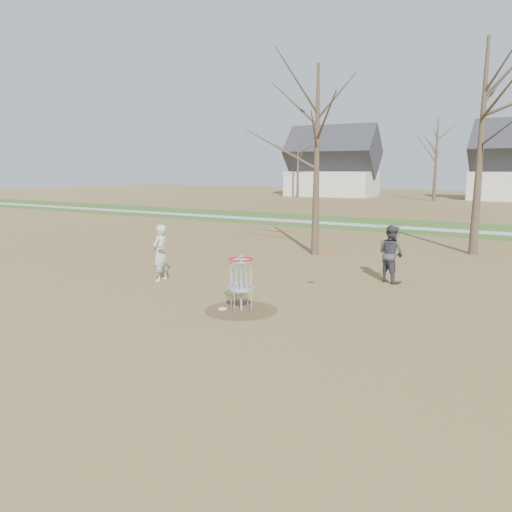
{
  "coord_description": "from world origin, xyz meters",
  "views": [
    {
      "loc": [
        6.58,
        -9.92,
        3.43
      ],
      "look_at": [
        -0.5,
        1.5,
        1.1
      ],
      "focal_mm": 35.0,
      "sensor_mm": 36.0,
      "label": 1
    }
  ],
  "objects_px": {
    "player_standing": "(160,253)",
    "disc_grounded": "(223,309)",
    "player_throwing": "(391,254)",
    "disc_golf_basket": "(241,274)"
  },
  "relations": [
    {
      "from": "player_standing",
      "to": "player_throwing",
      "type": "bearing_deg",
      "value": 112.61
    },
    {
      "from": "player_standing",
      "to": "disc_golf_basket",
      "type": "relative_size",
      "value": 1.31
    },
    {
      "from": "player_standing",
      "to": "disc_grounded",
      "type": "height_order",
      "value": "player_standing"
    },
    {
      "from": "player_standing",
      "to": "disc_golf_basket",
      "type": "xyz_separation_m",
      "value": [
        3.98,
        -1.48,
        0.03
      ]
    },
    {
      "from": "player_standing",
      "to": "disc_grounded",
      "type": "xyz_separation_m",
      "value": [
        3.54,
        -1.65,
        -0.86
      ]
    },
    {
      "from": "player_throwing",
      "to": "disc_grounded",
      "type": "distance_m",
      "value": 5.92
    },
    {
      "from": "player_standing",
      "to": "disc_grounded",
      "type": "bearing_deg",
      "value": 57.18
    },
    {
      "from": "player_throwing",
      "to": "disc_grounded",
      "type": "relative_size",
      "value": 8.04
    },
    {
      "from": "player_standing",
      "to": "disc_grounded",
      "type": "relative_size",
      "value": 8.02
    },
    {
      "from": "player_throwing",
      "to": "disc_golf_basket",
      "type": "distance_m",
      "value": 5.52
    }
  ]
}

